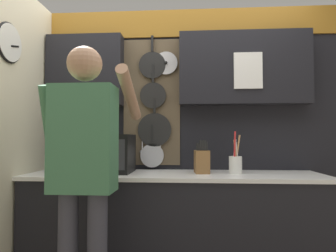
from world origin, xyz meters
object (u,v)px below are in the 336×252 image
knife_block (202,161)px  utensil_crock (236,163)px  microwave (101,153)px  person (84,160)px

knife_block → utensil_crock: bearing=0.5°
microwave → knife_block: bearing=0.0°
utensil_crock → person: 1.18m
microwave → knife_block: microwave is taller
microwave → utensil_crock: (1.09, 0.00, -0.07)m
knife_block → person: bearing=-140.6°
knife_block → person: person is taller
knife_block → person: (-0.74, -0.61, 0.05)m
microwave → person: (0.08, -0.61, -0.01)m
microwave → knife_block: (0.82, 0.00, -0.06)m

